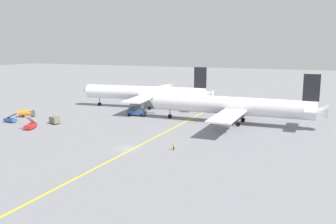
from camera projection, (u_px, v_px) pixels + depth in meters
The scene contains 11 objects.
ground_plane at pixel (127, 148), 84.44m from camera, with size 600.00×600.00×0.00m, color gray.
taxiway_stripe at pixel (152, 139), 92.94m from camera, with size 0.50×120.00×0.01m, color yellow.
airliner_at_gate_left at pixel (145, 93), 137.40m from camera, with size 51.51×38.95×15.51m.
airliner_being_pushed at pixel (231, 106), 110.53m from camera, with size 53.98×44.99×15.46m.
pushback_tug at pixel (136, 112), 123.25m from camera, with size 9.32×3.30×2.97m.
gse_fuel_bowser_stubby at pixel (27, 113), 120.97m from camera, with size 5.14×4.23×2.40m.
gse_stair_truck_yellow at pixel (31, 125), 103.95m from camera, with size 3.37×4.94×4.06m.
gse_belt_loader_portside at pixel (10, 120), 112.64m from camera, with size 5.02×2.23×3.02m.
gse_container_dolly_flat at pixel (55, 120), 110.44m from camera, with size 3.72×3.08×2.15m.
ground_crew_ramp_agent_by_cones at pixel (174, 146), 83.04m from camera, with size 0.49×0.36×1.68m.
jet_bridge at pixel (164, 88), 163.46m from camera, with size 4.32×16.80×6.07m.
Camera 1 is at (39.73, -71.86, 23.28)m, focal length 39.68 mm.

